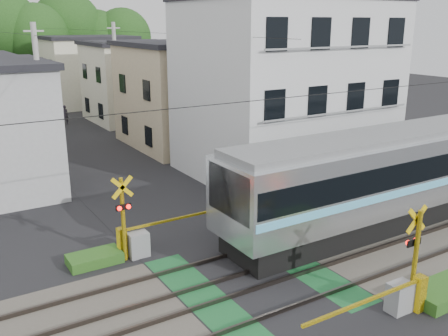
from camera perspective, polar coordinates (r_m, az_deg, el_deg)
ground at (r=16.46m, az=3.55°, el=-12.75°), size 120.00×120.00×0.00m
track_bed at (r=16.44m, az=3.56°, el=-12.64°), size 120.00×120.00×0.14m
commuter_train at (r=22.47m, az=21.03°, el=-0.11°), size 18.65×2.94×3.88m
crossing_signal_near at (r=15.42m, az=19.89°, el=-12.91°), size 4.74×0.65×3.09m
crossing_signal_far at (r=17.95m, az=-10.12°, el=-7.87°), size 4.74×0.65×3.09m
apartment_block at (r=27.29m, az=6.94°, el=9.21°), size 10.20×8.36×9.30m
houses_row at (r=38.88m, az=-18.78°, el=8.48°), size 22.07×31.35×6.80m
catenary at (r=19.04m, az=18.66°, el=2.43°), size 60.00×5.04×7.00m
utility_poles at (r=35.68m, az=-19.85°, el=9.10°), size 7.90×42.00×8.00m
pedestrian at (r=42.52m, az=-17.73°, el=5.82°), size 0.66×0.55×1.57m
weed_patches at (r=17.27m, az=8.60°, el=-10.74°), size 10.25×8.80×0.40m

